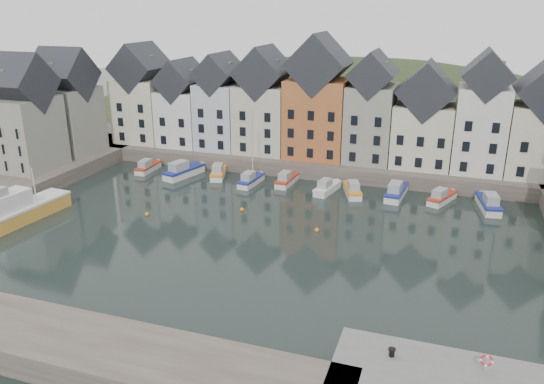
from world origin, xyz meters
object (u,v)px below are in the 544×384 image
at_px(boat_d, 251,180).
at_px(mooring_bollard, 392,352).
at_px(boat_a, 148,167).
at_px(life_ring_post, 486,361).
at_px(large_vessel, 20,210).

height_order(boat_d, mooring_bollard, boat_d).
bearing_deg(boat_a, boat_d, -5.27).
relative_size(boat_a, life_ring_post, 4.21).
height_order(boat_a, large_vessel, large_vessel).
bearing_deg(life_ring_post, mooring_bollard, -177.96).
bearing_deg(boat_d, large_vessel, -129.18).
bearing_deg(large_vessel, boat_d, 50.74).
relative_size(boat_d, mooring_bollard, 18.84).
bearing_deg(life_ring_post, large_vessel, 164.12).
distance_m(boat_d, life_ring_post, 44.94).
xyz_separation_m(mooring_bollard, life_ring_post, (5.63, 0.20, 0.55)).
relative_size(boat_d, large_vessel, 0.90).
height_order(boat_a, boat_d, boat_d).
distance_m(large_vessel, life_ring_post, 50.85).
height_order(boat_d, large_vessel, boat_d).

